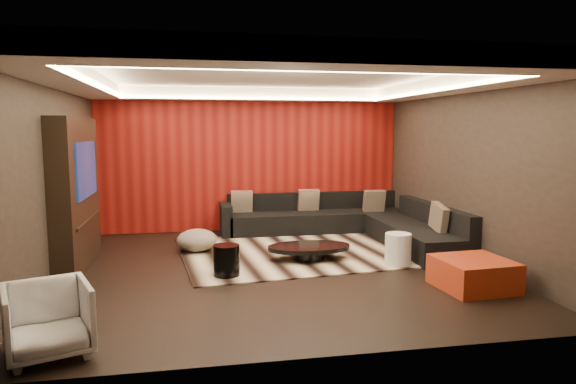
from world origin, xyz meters
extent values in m
cube|color=black|center=(0.00, 0.00, -0.01)|extent=(6.00, 6.00, 0.02)
cube|color=silver|center=(0.00, 0.00, 2.81)|extent=(6.00, 6.00, 0.02)
cube|color=black|center=(0.00, 3.01, 1.40)|extent=(6.00, 0.02, 2.80)
cube|color=black|center=(-3.01, 0.00, 1.40)|extent=(0.02, 6.00, 2.80)
cube|color=black|center=(3.01, 0.00, 1.40)|extent=(0.02, 6.00, 2.80)
cube|color=#6B0C0A|center=(0.00, 2.97, 1.40)|extent=(5.98, 0.05, 2.78)
cube|color=silver|center=(0.00, 2.70, 2.69)|extent=(6.00, 0.60, 0.22)
cube|color=silver|center=(0.00, -2.70, 2.69)|extent=(6.00, 0.60, 0.22)
cube|color=silver|center=(-2.70, 0.00, 2.69)|extent=(0.60, 4.80, 0.22)
cube|color=silver|center=(2.70, 0.00, 2.69)|extent=(0.60, 4.80, 0.22)
cube|color=#FFD899|center=(0.00, 2.36, 2.60)|extent=(4.80, 0.08, 0.04)
cube|color=#FFD899|center=(0.00, -2.36, 2.60)|extent=(4.80, 0.08, 0.04)
cube|color=#FFD899|center=(-2.36, 0.00, 2.60)|extent=(0.08, 4.80, 0.04)
cube|color=#FFD899|center=(2.36, 0.00, 2.60)|extent=(0.08, 4.80, 0.04)
cube|color=black|center=(-2.85, 0.60, 1.10)|extent=(0.30, 2.00, 2.20)
cube|color=black|center=(-2.69, 0.60, 1.45)|extent=(0.04, 1.30, 0.80)
cube|color=black|center=(-2.69, 0.60, 0.70)|extent=(0.04, 1.60, 0.04)
cube|color=#C9B693|center=(0.63, 0.94, 0.01)|extent=(4.30, 3.41, 0.02)
cylinder|color=black|center=(0.59, 0.36, 0.13)|extent=(1.30, 1.30, 0.22)
cylinder|color=black|center=(-0.74, -0.31, 0.23)|extent=(0.46, 0.46, 0.43)
ellipsoid|color=beige|center=(-1.12, 1.22, 0.20)|extent=(0.83, 0.83, 0.37)
cylinder|color=silver|center=(1.83, -0.18, 0.24)|extent=(0.49, 0.49, 0.49)
cube|color=#9E2114|center=(2.33, -1.42, 0.19)|extent=(0.93, 0.93, 0.38)
imported|color=silver|center=(-2.48, -2.50, 0.33)|extent=(0.92, 0.93, 0.66)
cube|color=black|center=(1.25, 2.55, 0.20)|extent=(3.50, 0.90, 0.40)
cube|color=black|center=(1.25, 2.90, 0.57)|extent=(3.50, 0.20, 0.35)
cube|color=black|center=(2.55, 0.80, 0.20)|extent=(0.90, 2.60, 0.40)
cube|color=black|center=(2.90, 0.80, 0.57)|extent=(0.20, 2.60, 0.35)
cube|color=black|center=(-0.55, 2.55, 0.30)|extent=(0.20, 0.90, 0.60)
cube|color=#C0A58D|center=(2.70, 0.27, 0.62)|extent=(0.12, 0.50, 0.50)
cube|color=#C0A58D|center=(-0.23, 2.71, 0.62)|extent=(0.42, 0.20, 0.44)
cube|color=#C0A58D|center=(2.36, 2.31, 0.62)|extent=(0.42, 0.20, 0.44)
cube|color=#C0A58D|center=(1.11, 2.69, 0.62)|extent=(0.42, 0.20, 0.44)
camera|label=1|loc=(-1.18, -7.25, 2.03)|focal=32.00mm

